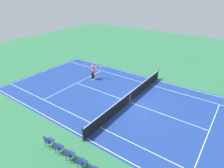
{
  "coord_description": "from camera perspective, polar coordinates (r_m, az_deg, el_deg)",
  "views": [
    {
      "loc": [
        -6.95,
        12.33,
        8.83
      ],
      "look_at": [
        2.25,
        -0.5,
        0.9
      ],
      "focal_mm": 30.62,
      "sensor_mm": 36.0,
      "label": 1
    }
  ],
  "objects": [
    {
      "name": "spectator_chair_6",
      "position": [
        12.17,
        -15.82,
        -17.71
      ],
      "size": [
        0.44,
        0.44,
        0.88
      ],
      "color": "#38383D",
      "rests_on": "ground_plane"
    },
    {
      "name": "ground_plane",
      "position": [
        16.68,
        5.29,
        -5.42
      ],
      "size": [
        60.0,
        60.0,
        0.0
      ],
      "primitive_type": "plane",
      "color": "#2D7247"
    },
    {
      "name": "tennis_net",
      "position": [
        16.43,
        5.36,
        -3.96
      ],
      "size": [
        0.1,
        11.7,
        1.08
      ],
      "color": "#2D2D33",
      "rests_on": "ground_plane"
    },
    {
      "name": "court_slab",
      "position": [
        16.68,
        5.29,
        -5.41
      ],
      "size": [
        24.2,
        11.4,
        0.0
      ],
      "primitive_type": "cube",
      "color": "navy",
      "rests_on": "ground_plane"
    },
    {
      "name": "court_line_markings",
      "position": [
        16.68,
        5.29,
        -5.41
      ],
      "size": [
        23.85,
        11.05,
        0.01
      ],
      "color": "white",
      "rests_on": "ground_plane"
    },
    {
      "name": "spectator_chair_7",
      "position": [
        12.75,
        -18.56,
        -15.75
      ],
      "size": [
        0.44,
        0.44,
        0.88
      ],
      "color": "#38383D",
      "rests_on": "ground_plane"
    },
    {
      "name": "spectator_chair_5",
      "position": [
        11.63,
        -12.75,
        -19.8
      ],
      "size": [
        0.44,
        0.44,
        0.88
      ],
      "color": "#38383D",
      "rests_on": "ground_plane"
    },
    {
      "name": "tennis_player_near",
      "position": [
        20.4,
        -5.69,
        3.74
      ],
      "size": [
        1.03,
        0.81,
        1.7
      ],
      "color": "black",
      "rests_on": "ground_plane"
    },
    {
      "name": "tennis_ball",
      "position": [
        15.01,
        10.19,
        -9.72
      ],
      "size": [
        0.07,
        0.07,
        0.07
      ],
      "primitive_type": "sphere",
      "color": "#CCE01E",
      "rests_on": "ground_plane"
    },
    {
      "name": "spectator_chair_4",
      "position": [
        11.15,
        -9.3,
        -22.02
      ],
      "size": [
        0.44,
        0.44,
        0.88
      ],
      "color": "#38383D",
      "rests_on": "ground_plane"
    }
  ]
}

